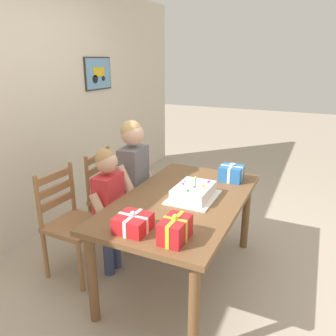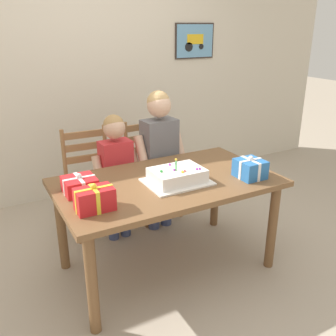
{
  "view_description": "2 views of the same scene",
  "coord_description": "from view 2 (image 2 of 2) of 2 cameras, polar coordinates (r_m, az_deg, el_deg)",
  "views": [
    {
      "loc": [
        -2.19,
        -0.9,
        1.77
      ],
      "look_at": [
        -0.05,
        0.1,
        0.98
      ],
      "focal_mm": 35.09,
      "sensor_mm": 36.0,
      "label": 1
    },
    {
      "loc": [
        -1.17,
        -2.16,
        1.77
      ],
      "look_at": [
        0.01,
        0.01,
        0.82
      ],
      "focal_mm": 39.9,
      "sensor_mm": 36.0,
      "label": 2
    }
  ],
  "objects": [
    {
      "name": "ground_plane",
      "position": [
        3.02,
        -0.12,
        -14.73
      ],
      "size": [
        20.0,
        20.0,
        0.0
      ],
      "primitive_type": "plane",
      "color": "tan"
    },
    {
      "name": "birthday_cake",
      "position": [
        2.6,
        1.4,
        -1.26
      ],
      "size": [
        0.44,
        0.34,
        0.19
      ],
      "color": "white",
      "rests_on": "dining_table"
    },
    {
      "name": "chair_left",
      "position": [
        3.41,
        -11.64,
        -1.81
      ],
      "size": [
        0.44,
        0.44,
        0.92
      ],
      "color": "#996B42",
      "rests_on": "ground"
    },
    {
      "name": "back_wall",
      "position": [
        4.08,
        -12.02,
        14.03
      ],
      "size": [
        6.4,
        0.11,
        2.6
      ],
      "color": "beige",
      "rests_on": "ground"
    },
    {
      "name": "gift_box_red_large",
      "position": [
        2.75,
        12.42,
        -0.1
      ],
      "size": [
        0.19,
        0.2,
        0.17
      ],
      "color": "#286BB7",
      "rests_on": "dining_table"
    },
    {
      "name": "child_older",
      "position": [
        3.24,
        -1.3,
        3.08
      ],
      "size": [
        0.47,
        0.27,
        1.26
      ],
      "color": "#38426B",
      "rests_on": "ground"
    },
    {
      "name": "child_younger",
      "position": [
        3.12,
        -7.89,
        0.26
      ],
      "size": [
        0.4,
        0.23,
        1.1
      ],
      "color": "#38426B",
      "rests_on": "ground"
    },
    {
      "name": "chair_right",
      "position": [
        3.61,
        -2.55,
        -0.08
      ],
      "size": [
        0.44,
        0.44,
        0.92
      ],
      "color": "#996B42",
      "rests_on": "ground"
    },
    {
      "name": "dining_table",
      "position": [
        2.7,
        -0.13,
        -3.61
      ],
      "size": [
        1.56,
        0.9,
        0.73
      ],
      "color": "brown",
      "rests_on": "ground"
    },
    {
      "name": "gift_box_beside_cake",
      "position": [
        2.51,
        -13.34,
        -2.56
      ],
      "size": [
        0.21,
        0.21,
        0.14
      ],
      "color": "red",
      "rests_on": "dining_table"
    },
    {
      "name": "gift_box_corner_small",
      "position": [
        2.26,
        -11.16,
        -4.69
      ],
      "size": [
        0.23,
        0.15,
        0.17
      ],
      "color": "red",
      "rests_on": "dining_table"
    }
  ]
}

